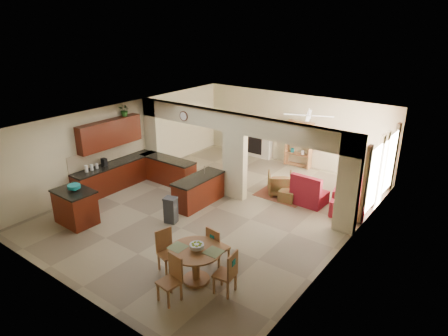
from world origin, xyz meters
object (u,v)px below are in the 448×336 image
Objects in this scene: kitchen_island at (75,207)px; armchair at (280,183)px; sofa at (353,193)px; dining_table at (196,260)px.

armchair is at bearing 56.19° from kitchen_island.
kitchen_island reaches higher than sofa.
dining_table is at bearing 65.00° from armchair.
armchair is at bearing 96.24° from sofa.
kitchen_island is at bearing 21.23° from armchair.
kitchen_island is at bearing 124.21° from sofa.
kitchen_island is 0.47× the size of sofa.
sofa is (1.43, 5.93, -0.16)m from dining_table.
sofa and armchair have the same top height.
dining_table is 6.10m from sofa.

